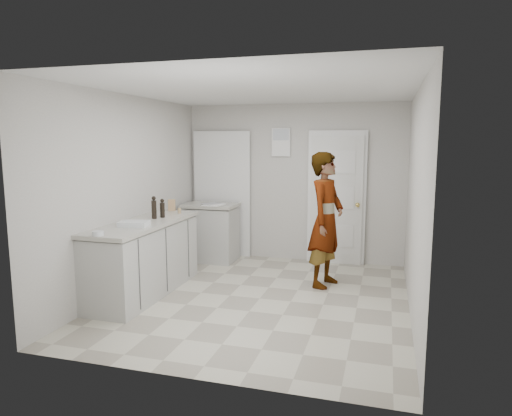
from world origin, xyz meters
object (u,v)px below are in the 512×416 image
(egg_bowl, at_px, (98,233))
(person, at_px, (326,220))
(cake_mix_box, at_px, (172,205))
(spice_jar, at_px, (179,211))
(oil_cruet_a, at_px, (162,208))
(baking_dish, at_px, (134,224))
(oil_cruet_b, at_px, (154,208))

(egg_bowl, bearing_deg, person, 40.67)
(cake_mix_box, relative_size, spice_jar, 2.28)
(oil_cruet_a, relative_size, egg_bowl, 2.05)
(oil_cruet_a, relative_size, baking_dish, 0.68)
(spice_jar, relative_size, oil_cruet_a, 0.29)
(oil_cruet_a, bearing_deg, oil_cruet_b, -118.03)
(oil_cruet_a, height_order, baking_dish, oil_cruet_a)
(cake_mix_box, relative_size, oil_cruet_a, 0.66)
(spice_jar, bearing_deg, baking_dish, -95.29)
(person, relative_size, egg_bowl, 14.72)
(cake_mix_box, xyz_separation_m, oil_cruet_b, (0.08, -0.67, 0.06))
(person, relative_size, oil_cruet_a, 7.18)
(cake_mix_box, distance_m, oil_cruet_b, 0.68)
(oil_cruet_b, height_order, baking_dish, oil_cruet_b)
(oil_cruet_b, bearing_deg, egg_bowl, -92.48)
(person, xyz_separation_m, cake_mix_box, (-2.20, -0.06, 0.12))
(person, relative_size, spice_jar, 24.55)
(person, bearing_deg, cake_mix_box, 107.36)
(spice_jar, height_order, baking_dish, spice_jar)
(spice_jar, relative_size, baking_dish, 0.20)
(baking_dish, bearing_deg, oil_cruet_a, 87.39)
(egg_bowl, bearing_deg, spice_jar, 83.84)
(spice_jar, distance_m, egg_bowl, 1.62)
(spice_jar, distance_m, baking_dish, 1.03)
(baking_dish, relative_size, egg_bowl, 3.01)
(oil_cruet_b, xyz_separation_m, egg_bowl, (-0.05, -1.13, -0.12))
(cake_mix_box, bearing_deg, spice_jar, -61.56)
(oil_cruet_a, height_order, oil_cruet_b, oil_cruet_b)
(person, height_order, oil_cruet_b, person)
(cake_mix_box, bearing_deg, oil_cruet_b, -102.31)
(egg_bowl, bearing_deg, oil_cruet_a, 84.99)
(person, distance_m, spice_jar, 2.01)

